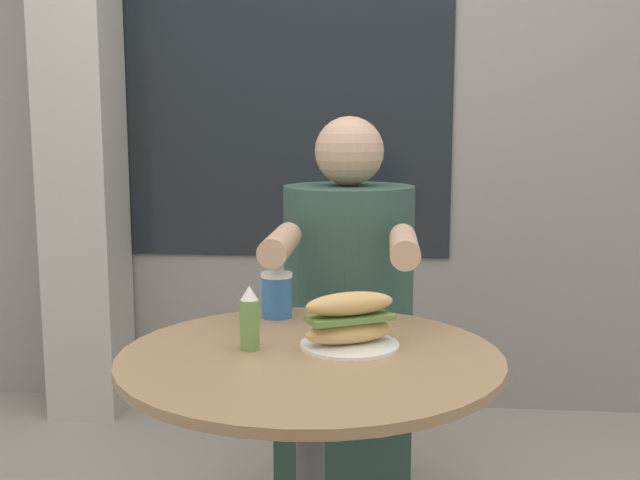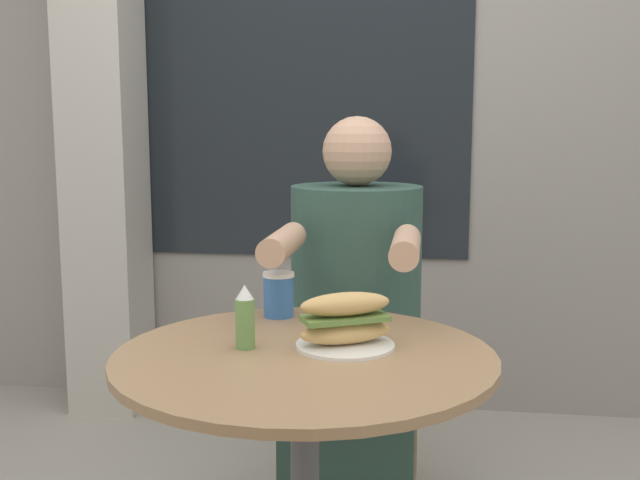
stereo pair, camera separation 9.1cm
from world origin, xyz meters
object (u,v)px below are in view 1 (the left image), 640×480
at_px(sandwich_on_plate, 350,323).
at_px(drink_cup, 277,295).
at_px(diner_chair, 353,331).
at_px(seated_diner, 347,362).
at_px(condiment_bottle, 250,319).
at_px(cafe_table, 311,442).

bearing_deg(sandwich_on_plate, drink_cup, 128.91).
relative_size(diner_chair, sandwich_on_plate, 4.19).
distance_m(seated_diner, condiment_bottle, 0.66).
distance_m(diner_chair, seated_diner, 0.35).
bearing_deg(drink_cup, diner_chair, 76.59).
xyz_separation_m(drink_cup, condiment_bottle, (-0.02, -0.27, 0.01)).
relative_size(diner_chair, seated_diner, 0.71).
relative_size(cafe_table, seated_diner, 0.64).
bearing_deg(cafe_table, diner_chair, 87.26).
distance_m(seated_diner, drink_cup, 0.43).
relative_size(drink_cup, condiment_bottle, 0.81).
bearing_deg(diner_chair, cafe_table, 87.16).
height_order(seated_diner, drink_cup, seated_diner).
bearing_deg(drink_cup, condiment_bottle, -93.45).
relative_size(sandwich_on_plate, condiment_bottle, 1.54).
bearing_deg(condiment_bottle, seated_diner, 73.33).
bearing_deg(seated_diner, condiment_bottle, 73.23).
distance_m(cafe_table, sandwich_on_plate, 0.26).
height_order(cafe_table, drink_cup, drink_cup).
bearing_deg(diner_chair, drink_cup, 76.49).
height_order(diner_chair, condiment_bottle, diner_chair).
relative_size(seated_diner, condiment_bottle, 9.06).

